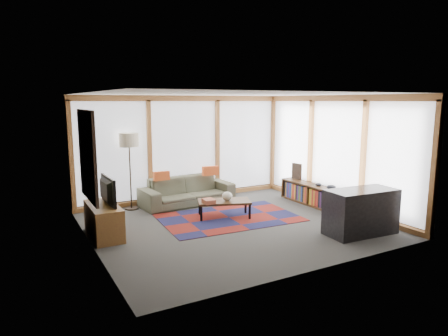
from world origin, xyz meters
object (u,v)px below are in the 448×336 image
bar_counter (361,212)px  coffee_table (224,209)px  floor_lamp (130,172)px  tv_console (104,221)px  sofa (187,191)px  television (103,191)px  bookshelf (313,195)px

bar_counter → coffee_table: bearing=132.6°
floor_lamp → tv_console: bearing=-121.0°
coffee_table → tv_console: 2.53m
coffee_table → tv_console: bearing=-179.9°
sofa → coffee_table: size_ratio=2.04×
floor_lamp → television: floor_lamp is taller
floor_lamp → bar_counter: (3.29, -3.78, -0.46)m
tv_console → television: television is taller
floor_lamp → tv_console: 1.97m
sofa → bar_counter: 4.08m
coffee_table → television: (-2.50, 0.03, 0.67)m
sofa → bookshelf: 3.01m
sofa → coffee_table: 1.42m
coffee_table → bookshelf: 2.35m
sofa → floor_lamp: size_ratio=1.28×
floor_lamp → coffee_table: (1.56, -1.61, -0.70)m
bookshelf → television: television is taller
floor_lamp → television: size_ratio=1.97×
sofa → tv_console: 2.68m
sofa → tv_console: size_ratio=1.89×
bar_counter → television: bearing=156.6°
television → bar_counter: television is taller
floor_lamp → television: 1.84m
coffee_table → bookshelf: (2.35, -0.12, 0.06)m
tv_console → television: (0.03, 0.03, 0.55)m
coffee_table → tv_console: size_ratio=0.93×
bar_counter → floor_lamp: bearing=135.1°
tv_console → coffee_table: bearing=0.1°
tv_console → bar_counter: size_ratio=0.89×
coffee_table → floor_lamp: bearing=134.1°
bookshelf → bar_counter: (-0.62, -2.05, 0.18)m
sofa → bar_counter: bar_counter is taller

